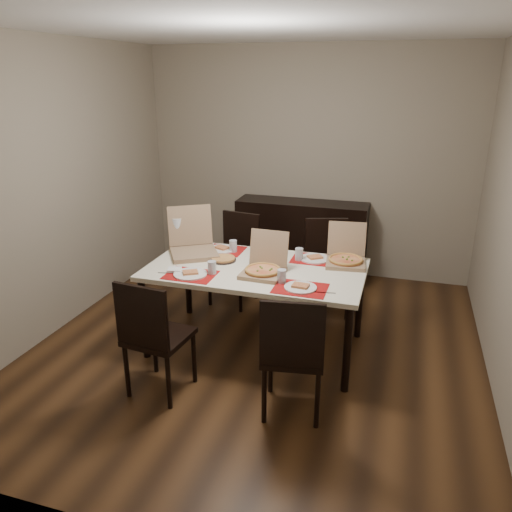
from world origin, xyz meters
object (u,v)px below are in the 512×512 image
object	(u,v)px
chair_far_right	(327,262)
pizza_box_center	(264,268)
chair_near_right	(293,351)
soda_bottle	(177,233)
dip_bowl	(269,258)
chair_near_left	(153,334)
chair_far_left	(236,254)
sideboard	(301,239)
dining_table	(256,275)

from	to	relation	value
chair_far_right	pizza_box_center	world-z (taller)	pizza_box_center
chair_near_right	soda_bottle	world-z (taller)	soda_bottle
chair_far_right	soda_bottle	world-z (taller)	soda_bottle
chair_far_right	soda_bottle	xyz separation A→B (m)	(-1.30, -0.66, 0.38)
dip_bowl	soda_bottle	bearing A→B (deg)	175.96
chair_far_right	dip_bowl	size ratio (longest dim) A/B	7.43
chair_near_right	dip_bowl	xyz separation A→B (m)	(-0.46, 1.04, 0.25)
chair_near_left	chair_near_right	world-z (taller)	same
chair_far_left	dip_bowl	xyz separation A→B (m)	(0.55, -0.68, 0.25)
sideboard	soda_bottle	distance (m)	1.78
chair_near_right	chair_near_left	bearing A→B (deg)	-176.88
chair_near_right	soda_bottle	distance (m)	1.80
soda_bottle	sideboard	bearing A→B (deg)	59.89
sideboard	chair_near_right	xyz separation A→B (m)	(0.50, -2.60, 0.06)
chair_near_right	chair_far_left	xyz separation A→B (m)	(-1.00, 1.73, 0.00)
dining_table	chair_near_left	xyz separation A→B (m)	(-0.51, -0.90, -0.17)
dip_bowl	chair_far_left	bearing A→B (deg)	128.59
chair_near_left	chair_far_left	bearing A→B (deg)	89.38
chair_far_left	pizza_box_center	world-z (taller)	pizza_box_center
pizza_box_center	dip_bowl	xyz separation A→B (m)	(-0.05, 0.33, -0.04)
dining_table	chair_near_left	size ratio (longest dim) A/B	1.94
chair_near_left	chair_far_right	bearing A→B (deg)	62.25
chair_near_left	chair_far_right	world-z (taller)	same
sideboard	dining_table	distance (m)	1.77
chair_near_right	chair_far_left	size ratio (longest dim) A/B	1.00
dip_bowl	dining_table	bearing A→B (deg)	-106.18
dining_table	chair_far_left	distance (m)	1.03
chair_far_left	chair_far_right	size ratio (longest dim) A/B	1.00
chair_near_left	pizza_box_center	world-z (taller)	pizza_box_center
sideboard	dip_bowl	bearing A→B (deg)	-88.46
chair_far_right	soda_bottle	size ratio (longest dim) A/B	2.70
dining_table	chair_far_right	bearing A→B (deg)	63.93
chair_near_left	dip_bowl	world-z (taller)	chair_near_left
pizza_box_center	chair_near_right	bearing A→B (deg)	-60.15
dining_table	chair_far_left	xyz separation A→B (m)	(-0.49, 0.89, -0.17)
soda_bottle	dining_table	bearing A→B (deg)	-17.62
sideboard	chair_far_right	bearing A→B (deg)	-62.24
chair_near_right	chair_far_left	world-z (taller)	same
soda_bottle	chair_near_left	bearing A→B (deg)	-73.72
chair_near_right	chair_far_left	distance (m)	2.00
chair_near_left	dip_bowl	distance (m)	1.26
dining_table	chair_near_right	distance (m)	1.00
chair_far_left	dip_bowl	distance (m)	0.91
sideboard	dip_bowl	world-z (taller)	sideboard
sideboard	soda_bottle	xyz separation A→B (m)	(-0.86, -1.49, 0.45)
chair_near_right	dip_bowl	bearing A→B (deg)	113.63
chair_near_left	soda_bottle	bearing A→B (deg)	106.28
sideboard	pizza_box_center	distance (m)	1.91
dining_table	chair_far_left	bearing A→B (deg)	118.69
chair_far_right	sideboard	bearing A→B (deg)	117.76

